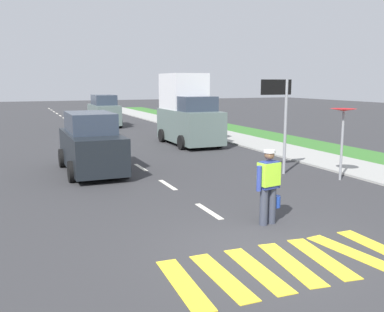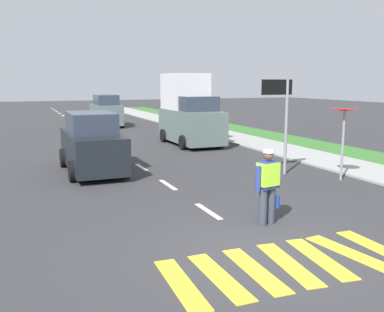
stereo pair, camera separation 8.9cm
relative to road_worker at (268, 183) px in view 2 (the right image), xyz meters
name	(u,v)px [view 2 (the right image)]	position (x,y,z in m)	size (l,w,h in m)	color
ground_plane	(88,132)	(-0.83, 19.66, -0.93)	(96.00, 96.00, 0.00)	#333335
sidewalk_right	(286,151)	(6.37, 8.66, -0.93)	(2.40, 72.00, 0.14)	#9E9E99
grass_verge_right	(328,148)	(8.77, 8.66, -0.93)	(2.40, 72.00, 0.06)	#38722D
crosswalk_stripes	(288,264)	(-0.83, -2.02, -0.92)	(4.41, 1.93, 0.01)	yellow
lane_center_line	(79,126)	(-0.83, 23.86, -0.93)	(0.14, 46.40, 0.01)	silver
road_worker	(268,183)	(0.00, 0.00, 0.00)	(0.74, 0.46, 1.67)	#383D4C
yield_sign	(344,116)	(4.54, 2.91, 1.13)	(0.80, 0.80, 2.29)	gray
lane_direction_sign	(281,104)	(3.18, 4.41, 1.48)	(1.16, 0.11, 3.20)	gray
delivery_truck	(189,112)	(3.11, 12.43, 0.68)	(2.16, 4.60, 3.54)	slate
car_oncoming_lead	(92,145)	(-2.61, 7.25, 0.04)	(1.94, 4.30, 2.08)	black
car_outgoing_far	(106,112)	(0.99, 22.97, 0.10)	(1.89, 4.08, 2.22)	slate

